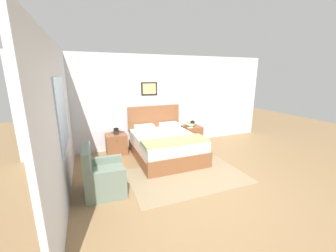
{
  "coord_description": "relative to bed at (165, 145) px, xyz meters",
  "views": [
    {
      "loc": [
        -1.97,
        -2.89,
        2.07
      ],
      "look_at": [
        -0.21,
        1.5,
        0.88
      ],
      "focal_mm": 22.0,
      "sensor_mm": 36.0,
      "label": 1
    }
  ],
  "objects": [
    {
      "name": "table_lamp_near_window",
      "position": [
        -1.12,
        0.67,
        0.52
      ],
      "size": [
        0.33,
        0.33,
        0.42
      ],
      "color": "#2D2823",
      "rests_on": "nightstand_near_window"
    },
    {
      "name": "nightstand_near_window",
      "position": [
        -1.13,
        0.7,
        -0.05
      ],
      "size": [
        0.53,
        0.5,
        0.54
      ],
      "color": "brown",
      "rests_on": "ground_plane"
    },
    {
      "name": "area_rug_main",
      "position": [
        0.05,
        -1.15,
        -0.32
      ],
      "size": [
        2.38,
        1.54,
        0.01
      ],
      "color": "#897556",
      "rests_on": "ground_plane"
    },
    {
      "name": "armchair",
      "position": [
        -1.63,
        -1.11,
        -0.03
      ],
      "size": [
        0.7,
        0.77,
        0.88
      ],
      "rotation": [
        0.0,
        0.0,
        -1.62
      ],
      "color": "slate",
      "rests_on": "ground_plane"
    },
    {
      "name": "wall_left",
      "position": [
        -2.22,
        -0.4,
        0.98
      ],
      "size": [
        0.08,
        5.13,
        2.6
      ],
      "color": "silver",
      "rests_on": "ground_plane"
    },
    {
      "name": "wall_back",
      "position": [
        0.18,
        1.02,
        0.98
      ],
      "size": [
        7.14,
        0.09,
        2.6
      ],
      "color": "silver",
      "rests_on": "ground_plane"
    },
    {
      "name": "book_novel_upper",
      "position": [
        1.01,
        0.65,
        0.3
      ],
      "size": [
        0.25,
        0.28,
        0.04
      ],
      "rotation": [
        0.0,
        0.0,
        0.18
      ],
      "color": "beige",
      "rests_on": "book_hardcover_middle"
    },
    {
      "name": "book_thick_bottom",
      "position": [
        1.01,
        0.65,
        0.23
      ],
      "size": [
        0.18,
        0.26,
        0.03
      ],
      "rotation": [
        0.0,
        0.0,
        -0.13
      ],
      "color": "silver",
      "rests_on": "nightstand_by_door"
    },
    {
      "name": "ground_plane",
      "position": [
        0.18,
        -1.74,
        -0.32
      ],
      "size": [
        16.0,
        16.0,
        0.0
      ],
      "primitive_type": "plane",
      "color": "olive"
    },
    {
      "name": "table_lamp_by_door",
      "position": [
        1.13,
        0.67,
        0.52
      ],
      "size": [
        0.33,
        0.33,
        0.42
      ],
      "color": "#2D2823",
      "rests_on": "nightstand_by_door"
    },
    {
      "name": "bed",
      "position": [
        0.0,
        0.0,
        0.0
      ],
      "size": [
        1.52,
        1.91,
        1.2
      ],
      "color": "brown",
      "rests_on": "ground_plane"
    },
    {
      "name": "nightstand_by_door",
      "position": [
        1.13,
        0.7,
        -0.05
      ],
      "size": [
        0.53,
        0.5,
        0.54
      ],
      "color": "brown",
      "rests_on": "ground_plane"
    },
    {
      "name": "book_hardcover_middle",
      "position": [
        1.01,
        0.65,
        0.27
      ],
      "size": [
        0.17,
        0.23,
        0.03
      ],
      "rotation": [
        0.0,
        0.0,
        0.02
      ],
      "color": "#4C7551",
      "rests_on": "book_thick_bottom"
    }
  ]
}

